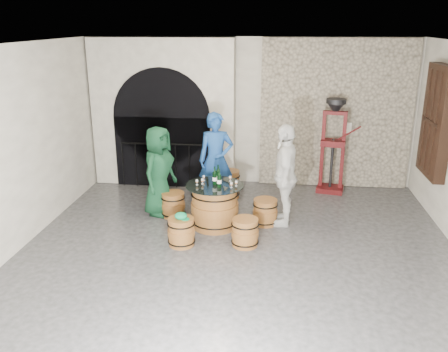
# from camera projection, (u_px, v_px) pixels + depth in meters

# --- Properties ---
(ground) EXTENTS (8.00, 8.00, 0.00)m
(ground) POSITION_uv_depth(u_px,v_px,m) (235.00, 267.00, 7.10)
(ground) COLOR #2B2B2D
(ground) RESTS_ON ground
(wall_back) EXTENTS (8.00, 0.00, 8.00)m
(wall_back) POSITION_uv_depth(u_px,v_px,m) (252.00, 112.00, 10.37)
(wall_back) COLOR beige
(wall_back) RESTS_ON ground
(ceiling) EXTENTS (8.00, 8.00, 0.00)m
(ceiling) POSITION_uv_depth(u_px,v_px,m) (237.00, 47.00, 6.09)
(ceiling) COLOR beige
(ceiling) RESTS_ON wall_back
(stone_facing_panel) EXTENTS (3.20, 0.12, 3.18)m
(stone_facing_panel) POSITION_uv_depth(u_px,v_px,m) (335.00, 115.00, 10.13)
(stone_facing_panel) COLOR tan
(stone_facing_panel) RESTS_ON ground
(arched_opening) EXTENTS (3.10, 0.60, 3.19)m
(arched_opening) POSITION_uv_depth(u_px,v_px,m) (164.00, 114.00, 10.33)
(arched_opening) COLOR beige
(arched_opening) RESTS_ON ground
(shuttered_window) EXTENTS (0.23, 1.10, 2.00)m
(shuttered_window) POSITION_uv_depth(u_px,v_px,m) (436.00, 122.00, 8.44)
(shuttered_window) COLOR black
(shuttered_window) RESTS_ON wall_right
(barrel_table) EXTENTS (1.02, 1.02, 0.79)m
(barrel_table) POSITION_uv_depth(u_px,v_px,m) (215.00, 206.00, 8.39)
(barrel_table) COLOR brown
(barrel_table) RESTS_ON ground
(barrel_stool_left) EXTENTS (0.46, 0.46, 0.47)m
(barrel_stool_left) POSITION_uv_depth(u_px,v_px,m) (173.00, 205.00, 8.88)
(barrel_stool_left) COLOR brown
(barrel_stool_left) RESTS_ON ground
(barrel_stool_far) EXTENTS (0.46, 0.46, 0.47)m
(barrel_stool_far) POSITION_uv_depth(u_px,v_px,m) (216.00, 196.00, 9.31)
(barrel_stool_far) COLOR brown
(barrel_stool_far) RESTS_ON ground
(barrel_stool_right) EXTENTS (0.46, 0.46, 0.47)m
(barrel_stool_right) POSITION_uv_depth(u_px,v_px,m) (265.00, 212.00, 8.54)
(barrel_stool_right) COLOR brown
(barrel_stool_right) RESTS_ON ground
(barrel_stool_near_right) EXTENTS (0.46, 0.46, 0.47)m
(barrel_stool_near_right) POSITION_uv_depth(u_px,v_px,m) (245.00, 232.00, 7.72)
(barrel_stool_near_right) COLOR brown
(barrel_stool_near_right) RESTS_ON ground
(barrel_stool_near_left) EXTENTS (0.46, 0.46, 0.47)m
(barrel_stool_near_left) POSITION_uv_depth(u_px,v_px,m) (181.00, 232.00, 7.74)
(barrel_stool_near_left) COLOR brown
(barrel_stool_near_left) RESTS_ON ground
(green_cap) EXTENTS (0.25, 0.20, 0.11)m
(green_cap) POSITION_uv_depth(u_px,v_px,m) (181.00, 216.00, 7.65)
(green_cap) COLOR #0C844E
(green_cap) RESTS_ON barrel_stool_near_left
(person_green) EXTENTS (0.78, 0.96, 1.70)m
(person_green) POSITION_uv_depth(u_px,v_px,m) (159.00, 171.00, 8.83)
(person_green) COLOR #0F3820
(person_green) RESTS_ON ground
(person_blue) EXTENTS (0.75, 0.56, 1.86)m
(person_blue) POSITION_uv_depth(u_px,v_px,m) (216.00, 160.00, 9.25)
(person_blue) COLOR navy
(person_blue) RESTS_ON ground
(person_white) EXTENTS (0.50, 1.10, 1.84)m
(person_white) POSITION_uv_depth(u_px,v_px,m) (285.00, 175.00, 8.36)
(person_white) COLOR silver
(person_white) RESTS_ON ground
(wine_bottle_left) EXTENTS (0.08, 0.08, 0.32)m
(wine_bottle_left) POSITION_uv_depth(u_px,v_px,m) (215.00, 177.00, 8.26)
(wine_bottle_left) COLOR black
(wine_bottle_left) RESTS_ON barrel_table
(wine_bottle_center) EXTENTS (0.08, 0.08, 0.32)m
(wine_bottle_center) POSITION_uv_depth(u_px,v_px,m) (219.00, 180.00, 8.12)
(wine_bottle_center) COLOR black
(wine_bottle_center) RESTS_ON barrel_table
(wine_bottle_right) EXTENTS (0.08, 0.08, 0.32)m
(wine_bottle_right) POSITION_uv_depth(u_px,v_px,m) (218.00, 175.00, 8.35)
(wine_bottle_right) COLOR black
(wine_bottle_right) RESTS_ON barrel_table
(tasting_glass_a) EXTENTS (0.05, 0.05, 0.10)m
(tasting_glass_a) POSITION_uv_depth(u_px,v_px,m) (197.00, 182.00, 8.25)
(tasting_glass_a) COLOR #A95420
(tasting_glass_a) RESTS_ON barrel_table
(tasting_glass_b) EXTENTS (0.05, 0.05, 0.10)m
(tasting_glass_b) POSITION_uv_depth(u_px,v_px,m) (236.00, 184.00, 8.19)
(tasting_glass_b) COLOR #A95420
(tasting_glass_b) RESTS_ON barrel_table
(tasting_glass_c) EXTENTS (0.05, 0.05, 0.10)m
(tasting_glass_c) POSITION_uv_depth(u_px,v_px,m) (204.00, 178.00, 8.48)
(tasting_glass_c) COLOR #A95420
(tasting_glass_c) RESTS_ON barrel_table
(tasting_glass_d) EXTENTS (0.05, 0.05, 0.10)m
(tasting_glass_d) POSITION_uv_depth(u_px,v_px,m) (230.00, 179.00, 8.44)
(tasting_glass_d) COLOR #A95420
(tasting_glass_d) RESTS_ON barrel_table
(tasting_glass_e) EXTENTS (0.05, 0.05, 0.10)m
(tasting_glass_e) POSITION_uv_depth(u_px,v_px,m) (231.00, 185.00, 8.12)
(tasting_glass_e) COLOR #A95420
(tasting_glass_e) RESTS_ON barrel_table
(tasting_glass_f) EXTENTS (0.05, 0.05, 0.10)m
(tasting_glass_f) POSITION_uv_depth(u_px,v_px,m) (202.00, 181.00, 8.30)
(tasting_glass_f) COLOR #A95420
(tasting_glass_f) RESTS_ON barrel_table
(side_barrel) EXTENTS (0.44, 0.44, 0.59)m
(side_barrel) POSITION_uv_depth(u_px,v_px,m) (229.00, 184.00, 9.79)
(side_barrel) COLOR brown
(side_barrel) RESTS_ON ground
(corking_press) EXTENTS (0.84, 0.55, 2.00)m
(corking_press) POSITION_uv_depth(u_px,v_px,m) (333.00, 139.00, 9.89)
(corking_press) COLOR #530D0F
(corking_press) RESTS_ON ground
(control_box) EXTENTS (0.18, 0.10, 0.22)m
(control_box) POSITION_uv_depth(u_px,v_px,m) (347.00, 127.00, 10.10)
(control_box) COLOR silver
(control_box) RESTS_ON wall_back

